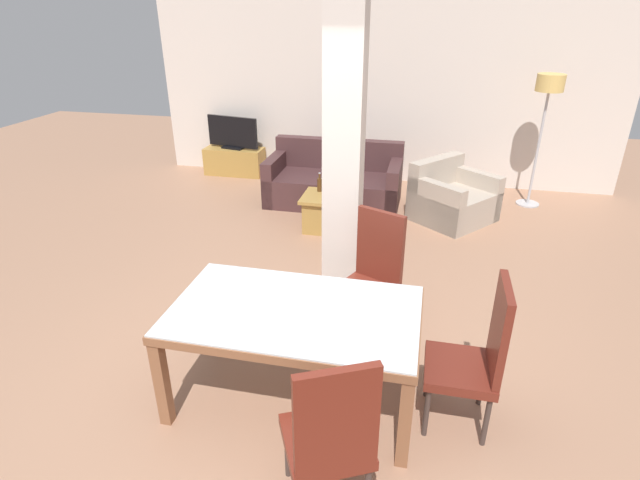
# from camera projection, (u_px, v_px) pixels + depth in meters

# --- Properties ---
(ground_plane) EXTENTS (18.00, 18.00, 0.00)m
(ground_plane) POSITION_uv_depth(u_px,v_px,m) (297.00, 393.00, 3.74)
(ground_plane) COLOR #A3765A
(back_wall) EXTENTS (7.20, 0.09, 2.70)m
(back_wall) POSITION_uv_depth(u_px,v_px,m) (381.00, 95.00, 7.72)
(back_wall) COLOR beige
(back_wall) RESTS_ON ground_plane
(divider_pillar) EXTENTS (0.33, 0.32, 2.70)m
(divider_pillar) POSITION_uv_depth(u_px,v_px,m) (344.00, 164.00, 4.43)
(divider_pillar) COLOR beige
(divider_pillar) RESTS_ON ground_plane
(dining_table) EXTENTS (1.72, 1.01, 0.75)m
(dining_table) POSITION_uv_depth(u_px,v_px,m) (295.00, 326.00, 3.48)
(dining_table) COLOR brown
(dining_table) RESTS_ON ground_plane
(dining_chair_head_right) EXTENTS (0.46, 0.46, 1.11)m
(dining_chair_head_right) POSITION_uv_depth(u_px,v_px,m) (477.00, 354.00, 3.25)
(dining_chair_head_right) COLOR maroon
(dining_chair_head_right) RESTS_ON ground_plane
(dining_chair_near_right) EXTENTS (0.62, 0.62, 1.11)m
(dining_chair_near_right) POSITION_uv_depth(u_px,v_px,m) (330.00, 435.00, 2.64)
(dining_chair_near_right) COLOR maroon
(dining_chair_near_right) RESTS_ON ground_plane
(dining_chair_far_right) EXTENTS (0.61, 0.61, 1.11)m
(dining_chair_far_right) POSITION_uv_depth(u_px,v_px,m) (372.00, 273.00, 4.22)
(dining_chair_far_right) COLOR maroon
(dining_chair_far_right) RESTS_ON ground_plane
(sofa) EXTENTS (1.88, 0.93, 0.85)m
(sofa) POSITION_uv_depth(u_px,v_px,m) (334.00, 183.00, 7.20)
(sofa) COLOR #442829
(sofa) RESTS_ON ground_plane
(armchair) EXTENTS (1.25, 1.26, 0.78)m
(armchair) POSITION_uv_depth(u_px,v_px,m) (452.00, 200.00, 6.63)
(armchair) COLOR #B8A897
(armchair) RESTS_ON ground_plane
(coffee_table) EXTENTS (0.60, 0.58, 0.45)m
(coffee_table) POSITION_uv_depth(u_px,v_px,m) (326.00, 212.00, 6.36)
(coffee_table) COLOR #A57C3B
(coffee_table) RESTS_ON ground_plane
(bottle) EXTENTS (0.06, 0.06, 0.25)m
(bottle) POSITION_uv_depth(u_px,v_px,m) (320.00, 184.00, 6.38)
(bottle) COLOR #4C2D14
(bottle) RESTS_ON coffee_table
(tv_stand) EXTENTS (0.98, 0.40, 0.45)m
(tv_stand) POSITION_uv_depth(u_px,v_px,m) (235.00, 161.00, 8.42)
(tv_stand) COLOR #AF833C
(tv_stand) RESTS_ON ground_plane
(tv_screen) EXTENTS (0.90, 0.27, 0.53)m
(tv_screen) POSITION_uv_depth(u_px,v_px,m) (233.00, 133.00, 8.22)
(tv_screen) COLOR black
(tv_screen) RESTS_ON tv_stand
(floor_lamp) EXTENTS (0.36, 0.36, 1.81)m
(floor_lamp) POSITION_uv_depth(u_px,v_px,m) (548.00, 96.00, 6.58)
(floor_lamp) COLOR #B7B7BC
(floor_lamp) RESTS_ON ground_plane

